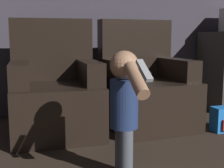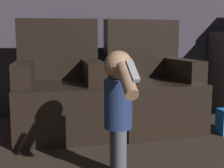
% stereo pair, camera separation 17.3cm
% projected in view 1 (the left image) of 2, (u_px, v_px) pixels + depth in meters
% --- Properties ---
extents(armchair_left, '(0.78, 0.81, 1.04)m').
position_uv_depth(armchair_left, '(55.00, 94.00, 2.83)').
color(armchair_left, black).
rests_on(armchair_left, ground_plane).
extents(armchair_right, '(0.83, 0.85, 1.04)m').
position_uv_depth(armchair_right, '(145.00, 89.00, 3.07)').
color(armchair_right, black).
rests_on(armchair_right, ground_plane).
extents(person_toddler, '(0.17, 0.55, 0.79)m').
position_uv_depth(person_toddler, '(124.00, 104.00, 1.91)').
color(person_toddler, '#474C56').
rests_on(person_toddler, ground_plane).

